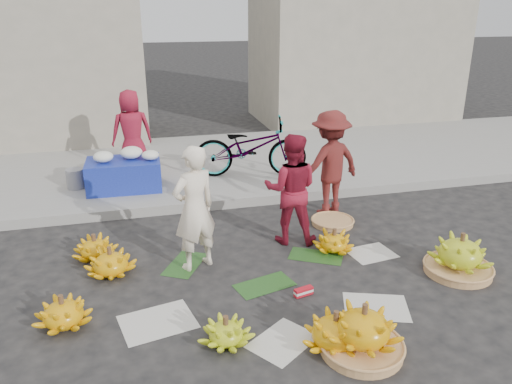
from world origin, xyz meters
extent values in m
plane|color=black|center=(0.00, 0.00, 0.00)|extent=(80.00, 80.00, 0.00)
cube|color=gray|center=(0.00, 2.20, 0.07)|extent=(40.00, 0.25, 0.15)
cube|color=gray|center=(0.00, 4.30, 0.06)|extent=(40.00, 4.00, 0.12)
cube|color=gray|center=(4.50, 7.70, 2.50)|extent=(5.00, 3.00, 5.00)
cylinder|color=#4D321F|center=(-2.18, -0.43, 0.28)|extent=(0.05, 0.05, 0.12)
cylinder|color=#4D321F|center=(-0.71, -1.09, 0.23)|extent=(0.05, 0.05, 0.12)
cylinder|color=#AE7A49|center=(0.44, -1.51, 0.04)|extent=(0.74, 0.74, 0.09)
cylinder|color=#4D321F|center=(0.44, -1.51, 0.44)|extent=(0.05, 0.05, 0.12)
cylinder|color=#4D321F|center=(0.24, -1.38, 0.31)|extent=(0.05, 0.05, 0.12)
cylinder|color=#AE7A49|center=(2.15, -0.49, 0.04)|extent=(0.76, 0.76, 0.09)
cylinder|color=#4D321F|center=(2.15, -0.49, 0.45)|extent=(0.05, 0.05, 0.12)
cylinder|color=#4D321F|center=(0.97, 0.39, 0.24)|extent=(0.05, 0.05, 0.12)
cylinder|color=#4D321F|center=(-1.75, 0.48, 0.29)|extent=(0.05, 0.05, 0.12)
cylinder|color=#4D321F|center=(-1.94, 0.95, 0.26)|extent=(0.05, 0.05, 0.12)
cylinder|color=#AE7A49|center=(1.28, 1.16, 0.03)|extent=(0.67, 0.67, 0.07)
cube|color=#B41320|center=(0.25, -0.51, 0.05)|extent=(0.22, 0.12, 0.09)
imported|color=white|center=(-0.77, 0.42, 0.74)|extent=(0.64, 0.54, 1.49)
imported|color=maroon|center=(0.52, 0.81, 0.72)|extent=(0.84, 0.75, 1.44)
imported|color=maroon|center=(1.37, 1.58, 0.77)|extent=(1.11, 0.80, 1.54)
cube|color=navy|center=(-1.55, 3.07, 0.36)|extent=(1.18, 0.76, 0.48)
ellipsoid|color=white|center=(-1.84, 3.02, 0.69)|extent=(0.31, 0.31, 0.17)
ellipsoid|color=white|center=(-1.41, 3.12, 0.70)|extent=(0.35, 0.35, 0.19)
ellipsoid|color=white|center=(-1.12, 2.97, 0.68)|extent=(0.27, 0.27, 0.15)
cylinder|color=slate|center=(-2.33, 3.30, 0.28)|extent=(0.28, 0.28, 0.32)
imported|color=maroon|center=(-1.37, 4.03, 0.85)|extent=(0.77, 0.56, 1.45)
imported|color=gray|center=(0.58, 3.21, 0.63)|extent=(1.06, 2.03, 1.01)
camera|label=1|loc=(-1.40, -4.85, 2.91)|focal=35.00mm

